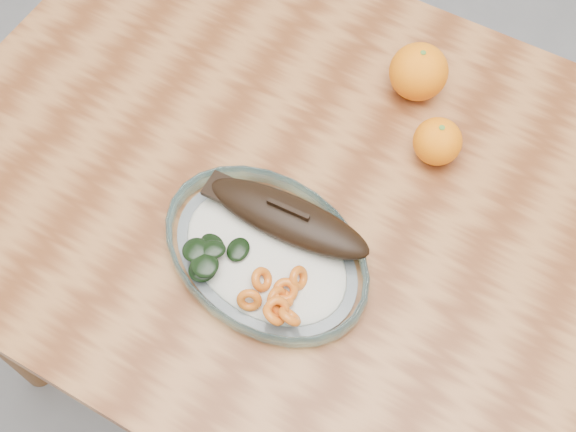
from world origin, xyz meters
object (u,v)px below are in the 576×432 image
at_px(plated_meal, 267,250).
at_px(orange_right, 437,142).
at_px(dining_table, 335,233).
at_px(orange_left, 419,72).

bearing_deg(plated_meal, orange_right, 74.18).
relative_size(dining_table, orange_left, 13.82).
height_order(plated_meal, orange_right, plated_meal).
distance_m(dining_table, plated_meal, 0.18).
distance_m(dining_table, orange_left, 0.27).
bearing_deg(orange_left, plated_meal, -98.98).
bearing_deg(plated_meal, orange_left, 91.71).
height_order(plated_meal, orange_left, orange_left).
bearing_deg(dining_table, orange_left, 87.44).
relative_size(orange_left, orange_right, 1.26).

